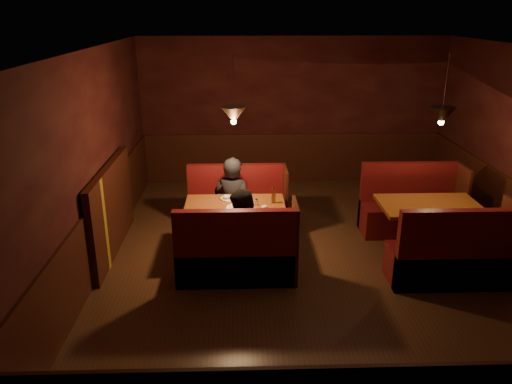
{
  "coord_description": "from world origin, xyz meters",
  "views": [
    {
      "loc": [
        -1.05,
        -6.34,
        3.38
      ],
      "look_at": [
        -0.83,
        0.25,
        0.95
      ],
      "focal_mm": 35.0,
      "sensor_mm": 36.0,
      "label": 1
    }
  ],
  "objects_px": {
    "main_bench_far": "(238,211)",
    "second_bench_far": "(410,210)",
    "diner_b": "(245,221)",
    "second_bench_near": "(452,260)",
    "main_table": "(236,216)",
    "diner_a": "(233,187)",
    "main_bench_near": "(237,258)",
    "second_table": "(429,217)"
  },
  "relations": [
    {
      "from": "main_bench_far",
      "to": "diner_b",
      "type": "height_order",
      "value": "diner_b"
    },
    {
      "from": "second_bench_far",
      "to": "second_bench_near",
      "type": "distance_m",
      "value": 1.67
    },
    {
      "from": "main_bench_far",
      "to": "diner_b",
      "type": "relative_size",
      "value": 1.02
    },
    {
      "from": "main_table",
      "to": "second_bench_far",
      "type": "xyz_separation_m",
      "value": [
        2.77,
        0.69,
        -0.24
      ]
    },
    {
      "from": "main_bench_far",
      "to": "second_bench_far",
      "type": "relative_size",
      "value": 1.01
    },
    {
      "from": "second_bench_near",
      "to": "diner_a",
      "type": "height_order",
      "value": "diner_a"
    },
    {
      "from": "second_bench_far",
      "to": "diner_b",
      "type": "bearing_deg",
      "value": -153.91
    },
    {
      "from": "main_table",
      "to": "second_table",
      "type": "height_order",
      "value": "main_table"
    },
    {
      "from": "diner_b",
      "to": "second_table",
      "type": "bearing_deg",
      "value": 33.24
    },
    {
      "from": "main_table",
      "to": "second_bench_far",
      "type": "distance_m",
      "value": 2.87
    },
    {
      "from": "main_table",
      "to": "second_table",
      "type": "xyz_separation_m",
      "value": [
        2.74,
        -0.14,
        -0.0
      ]
    },
    {
      "from": "main_table",
      "to": "second_bench_near",
      "type": "distance_m",
      "value": 2.95
    },
    {
      "from": "main_bench_far",
      "to": "second_bench_near",
      "type": "height_order",
      "value": "second_bench_near"
    },
    {
      "from": "main_bench_near",
      "to": "diner_b",
      "type": "distance_m",
      "value": 0.48
    },
    {
      "from": "main_bench_near",
      "to": "diner_b",
      "type": "xyz_separation_m",
      "value": [
        0.1,
        0.2,
        0.43
      ]
    },
    {
      "from": "second_table",
      "to": "second_bench_near",
      "type": "bearing_deg",
      "value": -87.8
    },
    {
      "from": "main_bench_far",
      "to": "diner_b",
      "type": "distance_m",
      "value": 1.48
    },
    {
      "from": "main_table",
      "to": "main_bench_near",
      "type": "distance_m",
      "value": 0.85
    },
    {
      "from": "main_bench_near",
      "to": "second_bench_far",
      "type": "relative_size",
      "value": 1.01
    },
    {
      "from": "main_bench_far",
      "to": "second_table",
      "type": "xyz_separation_m",
      "value": [
        2.73,
        -0.95,
        0.25
      ]
    },
    {
      "from": "second_bench_far",
      "to": "diner_a",
      "type": "height_order",
      "value": "diner_a"
    },
    {
      "from": "main_bench_far",
      "to": "second_bench_far",
      "type": "xyz_separation_m",
      "value": [
        2.76,
        -0.11,
        0.01
      ]
    },
    {
      "from": "second_bench_far",
      "to": "diner_b",
      "type": "height_order",
      "value": "diner_b"
    },
    {
      "from": "main_table",
      "to": "second_table",
      "type": "distance_m",
      "value": 2.75
    },
    {
      "from": "main_table",
      "to": "diner_b",
      "type": "height_order",
      "value": "diner_b"
    },
    {
      "from": "main_bench_far",
      "to": "second_table",
      "type": "height_order",
      "value": "main_bench_far"
    },
    {
      "from": "diner_a",
      "to": "main_bench_near",
      "type": "bearing_deg",
      "value": 111.71
    },
    {
      "from": "second_bench_far",
      "to": "main_table",
      "type": "bearing_deg",
      "value": -165.96
    },
    {
      "from": "second_bench_far",
      "to": "diner_a",
      "type": "bearing_deg",
      "value": -177.03
    },
    {
      "from": "main_table",
      "to": "main_bench_near",
      "type": "height_order",
      "value": "main_bench_near"
    },
    {
      "from": "diner_a",
      "to": "second_bench_far",
      "type": "bearing_deg",
      "value": -158.22
    },
    {
      "from": "main_bench_near",
      "to": "second_bench_far",
      "type": "xyz_separation_m",
      "value": [
        2.76,
        1.5,
        0.01
      ]
    },
    {
      "from": "second_bench_far",
      "to": "main_bench_far",
      "type": "bearing_deg",
      "value": 177.66
    },
    {
      "from": "second_bench_near",
      "to": "diner_b",
      "type": "bearing_deg",
      "value": 172.09
    },
    {
      "from": "main_bench_near",
      "to": "diner_a",
      "type": "height_order",
      "value": "diner_a"
    },
    {
      "from": "second_bench_near",
      "to": "second_table",
      "type": "bearing_deg",
      "value": 92.2
    },
    {
      "from": "second_bench_far",
      "to": "diner_a",
      "type": "xyz_separation_m",
      "value": [
        -2.83,
        -0.15,
        0.48
      ]
    },
    {
      "from": "main_table",
      "to": "second_table",
      "type": "relative_size",
      "value": 1.02
    },
    {
      "from": "main_bench_near",
      "to": "second_table",
      "type": "distance_m",
      "value": 2.82
    },
    {
      "from": "diner_b",
      "to": "main_table",
      "type": "bearing_deg",
      "value": 123.93
    },
    {
      "from": "main_table",
      "to": "diner_a",
      "type": "distance_m",
      "value": 0.6
    },
    {
      "from": "main_bench_far",
      "to": "main_bench_near",
      "type": "xyz_separation_m",
      "value": [
        0.0,
        -1.61,
        0.0
      ]
    }
  ]
}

